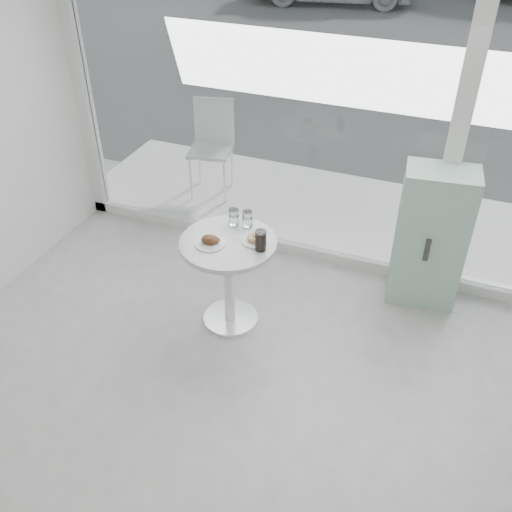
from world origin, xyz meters
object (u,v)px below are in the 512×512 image
at_px(plate_fritter, 211,241).
at_px(cola_glass, 261,241).
at_px(mint_cabinet, 430,237).
at_px(main_table, 229,265).
at_px(plate_donut, 255,239).
at_px(water_tumbler_b, 247,220).
at_px(water_tumbler_a, 234,218).
at_px(patio_chair, 212,141).

height_order(plate_fritter, cola_glass, cola_glass).
bearing_deg(cola_glass, mint_cabinet, 38.89).
height_order(main_table, mint_cabinet, mint_cabinet).
height_order(plate_donut, water_tumbler_b, water_tumbler_b).
distance_m(water_tumbler_b, cola_glass, 0.33).
relative_size(plate_fritter, cola_glass, 1.41).
bearing_deg(water_tumbler_a, patio_chair, 120.40).
height_order(water_tumbler_a, water_tumbler_b, water_tumbler_a).
relative_size(patio_chair, water_tumbler_a, 7.63).
relative_size(mint_cabinet, patio_chair, 1.20).
distance_m(main_table, water_tumbler_b, 0.37).
height_order(mint_cabinet, plate_donut, mint_cabinet).
height_order(mint_cabinet, cola_glass, mint_cabinet).
distance_m(mint_cabinet, plate_fritter, 1.77).
height_order(mint_cabinet, water_tumbler_a, mint_cabinet).
bearing_deg(plate_donut, mint_cabinet, 34.49).
bearing_deg(cola_glass, plate_fritter, -168.68).
height_order(main_table, water_tumbler_b, water_tumbler_b).
height_order(main_table, water_tumbler_a, water_tumbler_a).
xyz_separation_m(patio_chair, water_tumbler_b, (1.05, -1.60, 0.22)).
relative_size(patio_chair, cola_glass, 6.29).
bearing_deg(water_tumbler_a, cola_glass, -37.47).
distance_m(patio_chair, water_tumbler_a, 1.89).
bearing_deg(water_tumbler_b, main_table, -102.57).
bearing_deg(mint_cabinet, patio_chair, 150.71).
bearing_deg(water_tumbler_a, plate_donut, -33.96).
xyz_separation_m(main_table, cola_glass, (0.26, -0.01, 0.29)).
distance_m(plate_fritter, water_tumbler_b, 0.36).
bearing_deg(cola_glass, water_tumbler_a, 142.53).
bearing_deg(water_tumbler_b, mint_cabinet, 25.89).
xyz_separation_m(main_table, mint_cabinet, (1.37, 0.88, 0.04)).
distance_m(main_table, water_tumbler_a, 0.36).
bearing_deg(plate_fritter, cola_glass, 11.32).
xyz_separation_m(main_table, plate_fritter, (-0.10, -0.08, 0.25)).
relative_size(plate_fritter, water_tumbler_b, 1.74).
bearing_deg(water_tumbler_a, mint_cabinet, 24.74).
height_order(plate_fritter, water_tumbler_a, water_tumbler_a).
height_order(plate_fritter, water_tumbler_b, water_tumbler_b).
xyz_separation_m(mint_cabinet, water_tumbler_a, (-1.42, -0.65, 0.24)).
height_order(mint_cabinet, water_tumbler_b, mint_cabinet).
bearing_deg(plate_donut, patio_chair, 123.70).
bearing_deg(plate_fritter, water_tumbler_b, 64.80).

